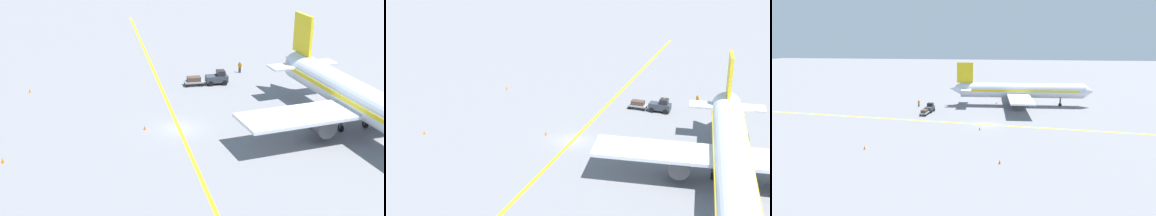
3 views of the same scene
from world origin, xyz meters
The scene contains 10 objects.
ground_plane centered at (0.00, 0.00, 0.00)m, with size 400.00×400.00×0.00m, color slate.
apron_yellow_centreline centered at (0.00, 0.00, 0.00)m, with size 0.40×120.00×0.01m, color yellow.
airplane_at_gate centered at (-18.58, 7.29, 3.71)m, with size 28.23×35.52×10.60m.
baggage_tug_dark centered at (-9.06, -13.24, 0.90)m, with size 3.14×2.02×2.11m.
baggage_cart_trailing centered at (-5.78, -13.59, 0.76)m, with size 2.73×1.67×1.24m.
ground_crew_worker centered at (-13.90, -17.18, 0.91)m, with size 0.44×0.44×1.68m.
traffic_cone_near_nose centered at (18.65, 3.07, 0.28)m, with size 0.32×0.32×0.55m, color orange.
traffic_cone_mid_apron centered at (15.85, -17.06, 0.28)m, with size 0.32×0.32×0.55m, color orange.
traffic_cone_by_wingtip centered at (3.73, -0.78, 0.28)m, with size 0.32×0.32×0.55m, color orange.
traffic_cone_far_edge centered at (-19.72, 1.60, 0.28)m, with size 0.32×0.32×0.55m, color orange.
Camera 2 is at (-16.83, 58.03, 25.95)m, focal length 50.00 mm.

